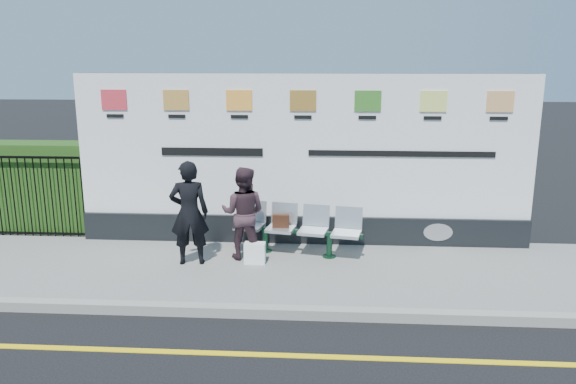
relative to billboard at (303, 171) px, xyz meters
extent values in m
plane|color=black|center=(-0.50, -3.85, -1.42)|extent=(80.00, 80.00, 0.00)
cube|color=slate|center=(-0.50, -1.35, -1.36)|extent=(14.00, 3.00, 0.12)
cube|color=gray|center=(-0.50, -2.85, -1.35)|extent=(14.00, 0.18, 0.14)
cube|color=yellow|center=(-0.50, -3.85, -1.42)|extent=(14.00, 0.10, 0.01)
cube|color=black|center=(0.00, 0.00, -1.05)|extent=(8.00, 0.30, 0.50)
cube|color=white|center=(0.00, 0.00, 0.45)|extent=(8.00, 0.14, 2.50)
cube|color=#244A16|center=(-5.08, 0.45, -0.45)|extent=(2.35, 0.70, 1.70)
imported|color=black|center=(-1.77, -1.23, -0.45)|extent=(0.68, 0.50, 1.70)
imported|color=#39252D|center=(-0.94, -0.92, -0.53)|extent=(0.81, 0.66, 1.54)
cube|color=black|center=(-0.34, -0.64, -0.73)|extent=(0.29, 0.13, 0.23)
cube|color=white|center=(-0.73, -1.15, -1.13)|extent=(0.34, 0.20, 0.34)
camera|label=1|loc=(0.36, -9.75, 1.96)|focal=35.00mm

